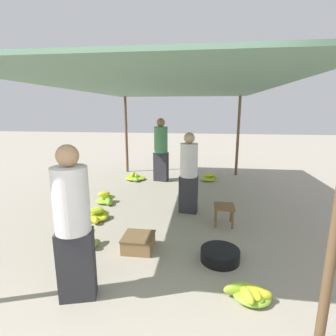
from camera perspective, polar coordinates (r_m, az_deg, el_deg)
The scene contains 15 objects.
canopy_post_back_left at distance 8.32m, azimuth -9.06°, elevation 7.07°, with size 0.08×0.08×2.33m, color brown.
canopy_post_back_right at distance 8.05m, azimuth 14.98°, elevation 6.61°, with size 0.08×0.08×2.33m, color brown.
canopy_tarp at distance 5.03m, azimuth -0.09°, elevation 17.15°, with size 3.80×6.34×0.04m, color #567A60.
vendor_foreground at distance 2.83m, azimuth -19.96°, elevation -11.15°, with size 0.43×0.43×1.64m.
stool at distance 4.63m, azimuth 12.09°, elevation -8.72°, with size 0.34×0.34×0.36m.
basin_black at distance 3.70m, azimuth 11.26°, elevation -18.08°, with size 0.51×0.51×0.16m.
banana_pile_left_0 at distance 4.13m, azimuth -17.77°, elevation -14.51°, with size 0.42×0.44×0.26m.
banana_pile_left_1 at distance 4.97m, azimuth -15.07°, elevation -9.86°, with size 0.45×0.50×0.24m.
banana_pile_left_2 at distance 7.47m, azimuth -7.26°, elevation -2.02°, with size 0.58×0.60×0.23m.
banana_pile_left_3 at distance 5.75m, azimuth -13.34°, elevation -6.63°, with size 0.42×0.43×0.26m.
banana_pile_right_0 at distance 3.16m, azimuth 17.58°, elevation -24.56°, with size 0.51×0.38×0.17m.
banana_pile_right_1 at distance 7.41m, azimuth 8.96°, elevation -2.02°, with size 0.49×0.41×0.23m.
crate_near at distance 3.89m, azimuth -6.46°, elevation -15.81°, with size 0.43×0.43×0.21m.
shopper_walking_mid at distance 7.17m, azimuth -1.55°, elevation 4.16°, with size 0.44×0.44×1.72m.
shopper_walking_far at distance 4.94m, azimuth 4.53°, elevation -0.87°, with size 0.37×0.37×1.55m.
Camera 1 is at (0.67, -1.71, 1.96)m, focal length 28.00 mm.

